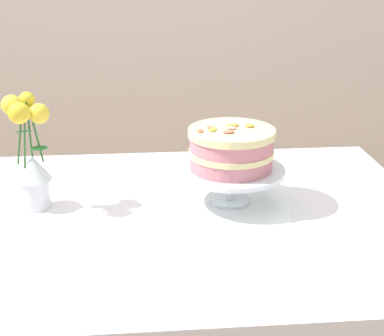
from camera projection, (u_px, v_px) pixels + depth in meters
dining_table at (166, 251)px, 1.55m from camera, size 1.40×1.00×0.74m
linen_napkin at (230, 202)px, 1.61m from camera, size 0.38×0.38×0.00m
cake_stand at (231, 174)px, 1.59m from camera, size 0.29×0.29×0.10m
layer_cake at (231, 149)px, 1.56m from camera, size 0.23×0.23×0.12m
flower_vase at (31, 157)px, 1.53m from camera, size 0.11×0.12×0.31m
loose_petal_1 at (262, 172)px, 1.83m from camera, size 0.04×0.04×0.00m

